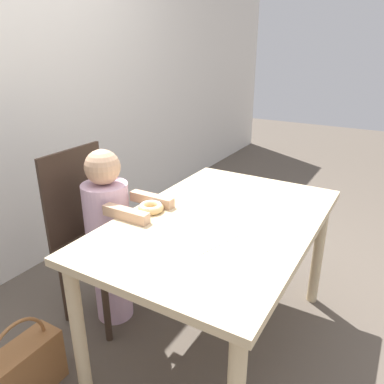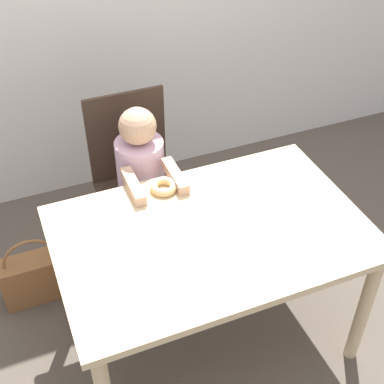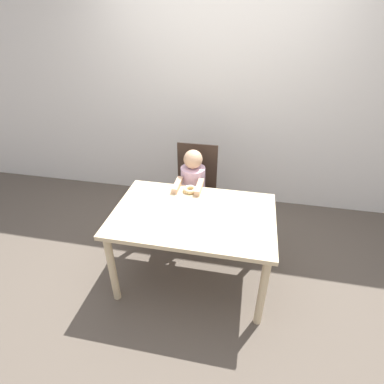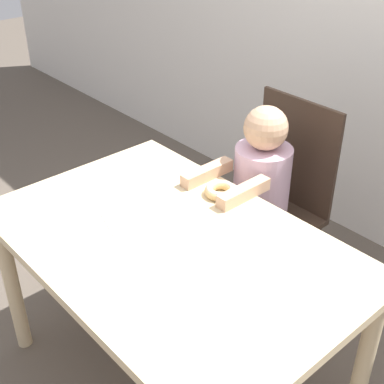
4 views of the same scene
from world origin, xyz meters
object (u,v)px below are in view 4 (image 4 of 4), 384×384
object	(u,v)px
chair	(276,204)
donut	(221,190)
handbag	(167,221)
child_figure	(258,211)

from	to	relation	value
chair	donut	xyz separation A→B (m)	(0.03, -0.38, 0.24)
handbag	child_figure	bearing A→B (deg)	1.72
chair	handbag	bearing A→B (deg)	-167.32
chair	handbag	world-z (taller)	chair
chair	donut	world-z (taller)	chair
chair	donut	bearing A→B (deg)	-86.03
chair	child_figure	xyz separation A→B (m)	(-0.00, -0.12, 0.01)
child_figure	donut	xyz separation A→B (m)	(0.03, -0.26, 0.23)
donut	handbag	bearing A→B (deg)	159.07
child_figure	donut	distance (m)	0.35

